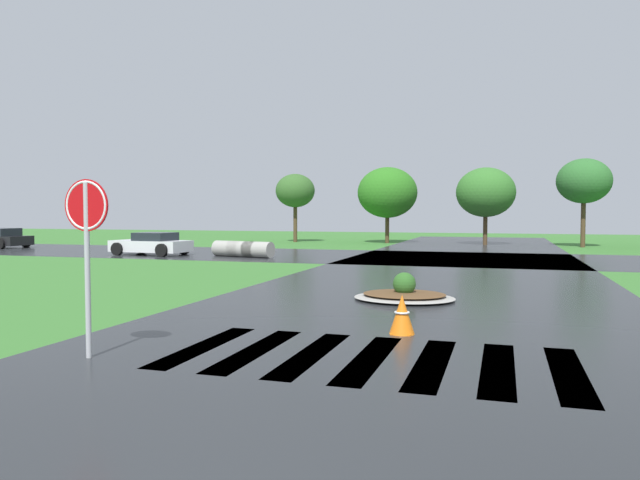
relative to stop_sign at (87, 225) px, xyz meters
The scene contains 9 objects.
asphalt_roadway 7.30m from the stop_sign, 55.73° to the left, with size 10.28×80.00×0.01m, color #232628.
asphalt_cross_road 21.31m from the stop_sign, 79.25° to the left, with size 90.00×9.26×0.01m, color #232628.
crosswalk_stripes 4.57m from the stop_sign, 16.60° to the left, with size 5.85×3.02×0.01m.
stop_sign is the anchor object (origin of this frame).
median_island 8.14m from the stop_sign, 63.72° to the left, with size 2.47×2.08×0.68m.
car_white_sedan 21.81m from the stop_sign, 120.68° to the left, with size 4.02×2.30×1.13m.
drainage_pipe_stack 19.84m from the stop_sign, 108.09° to the left, with size 3.32×1.43×0.76m.
traffic_cone 5.39m from the stop_sign, 36.65° to the left, with size 0.45×0.45×0.70m.
background_treeline 34.60m from the stop_sign, 72.48° to the left, with size 33.35×5.40×6.24m.
Camera 1 is at (1.84, -3.05, 2.14)m, focal length 33.29 mm.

